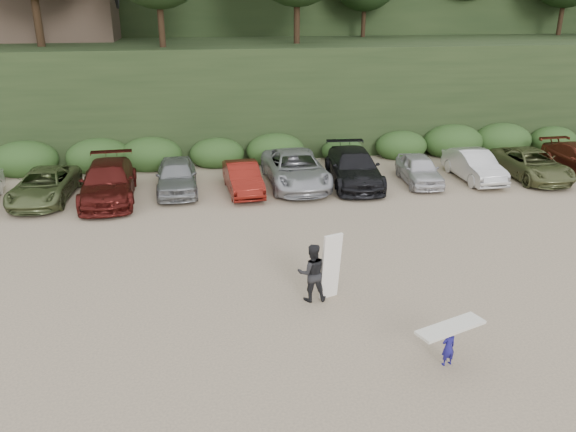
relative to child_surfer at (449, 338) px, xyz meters
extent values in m
plane|color=tan|center=(-2.42, 4.35, -0.75)|extent=(120.00, 120.00, 0.00)
cube|color=black|center=(-2.42, 26.35, 2.25)|extent=(80.00, 14.00, 6.00)
cube|color=black|center=(-2.42, 44.35, 7.25)|extent=(90.00, 30.00, 16.00)
cube|color=#2B491E|center=(-2.97, 18.85, -0.15)|extent=(46.20, 2.00, 1.20)
cube|color=brown|center=(-14.42, 28.35, 7.25)|extent=(8.00, 6.00, 4.00)
imported|color=#57643A|center=(-12.65, 14.30, -0.06)|extent=(2.58, 5.10, 1.38)
imported|color=#4D1411|center=(-9.84, 14.01, 0.07)|extent=(2.57, 5.75, 1.64)
imported|color=gray|center=(-6.86, 14.62, 0.03)|extent=(1.94, 4.61, 1.56)
imported|color=maroon|center=(-3.82, 14.06, -0.07)|extent=(1.74, 4.24, 1.37)
imported|color=#A5A6AC|center=(-1.23, 14.71, 0.05)|extent=(2.83, 5.88, 1.62)
imported|color=black|center=(1.59, 14.48, 0.06)|extent=(2.71, 5.75, 1.62)
imported|color=silver|center=(4.79, 14.09, -0.07)|extent=(1.94, 4.14, 1.37)
imported|color=silver|center=(7.67, 14.16, -0.03)|extent=(1.61, 4.43, 1.45)
imported|color=#5B6138|center=(10.64, 13.97, -0.05)|extent=(2.40, 5.10, 1.41)
imported|color=navy|center=(0.00, 0.00, -0.25)|extent=(0.41, 0.31, 1.01)
cube|color=silver|center=(0.00, 0.00, 0.32)|extent=(1.91, 1.11, 0.07)
imported|color=black|center=(-2.66, 3.69, 0.15)|extent=(0.90, 0.71, 1.81)
cube|color=silver|center=(-2.10, 3.67, 0.31)|extent=(0.66, 0.48, 2.13)
camera|label=1|loc=(-5.73, -10.84, 7.71)|focal=35.00mm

